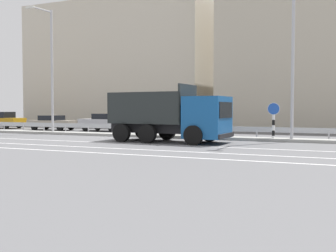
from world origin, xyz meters
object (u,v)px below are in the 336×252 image
(street_lamp_2, at_px, (293,36))
(parked_car_2, at_px, (53,122))
(street_lamp_1, at_px, (50,66))
(dump_truck, at_px, (183,120))
(median_road_sign, at_px, (273,121))
(parked_car_3, at_px, (105,122))
(parked_car_1, at_px, (1,120))

(street_lamp_2, distance_m, parked_car_2, 21.63)
(street_lamp_1, relative_size, street_lamp_2, 0.84)
(dump_truck, height_order, street_lamp_1, street_lamp_1)
(median_road_sign, height_order, street_lamp_2, street_lamp_2)
(dump_truck, bearing_deg, median_road_sign, 125.71)
(dump_truck, relative_size, parked_car_3, 1.62)
(dump_truck, height_order, street_lamp_2, street_lamp_2)
(median_road_sign, height_order, parked_car_2, median_road_sign)
(street_lamp_2, relative_size, parked_car_1, 2.24)
(median_road_sign, relative_size, street_lamp_1, 0.25)
(dump_truck, bearing_deg, parked_car_1, -106.53)
(street_lamp_1, relative_size, parked_car_3, 2.11)
(dump_truck, distance_m, street_lamp_1, 12.50)
(median_road_sign, bearing_deg, parked_car_2, 167.93)
(dump_truck, xyz_separation_m, median_road_sign, (4.52, 2.90, -0.11))
(median_road_sign, bearing_deg, parked_car_3, 162.45)
(parked_car_1, bearing_deg, street_lamp_1, -115.77)
(street_lamp_2, height_order, parked_car_1, street_lamp_2)
(parked_car_2, bearing_deg, parked_car_1, -96.65)
(dump_truck, xyz_separation_m, parked_car_1, (-21.55, 7.65, -0.51))
(median_road_sign, relative_size, parked_car_3, 0.52)
(parked_car_2, bearing_deg, parked_car_3, 92.73)
(street_lamp_1, distance_m, street_lamp_2, 17.16)
(dump_truck, xyz_separation_m, parked_car_3, (-9.84, 7.44, -0.54))
(dump_truck, distance_m, parked_car_1, 22.87)
(parked_car_2, relative_size, parked_car_3, 1.01)
(parked_car_3, bearing_deg, parked_car_2, 97.64)
(parked_car_2, bearing_deg, street_lamp_1, 36.73)
(median_road_sign, relative_size, parked_car_2, 0.51)
(median_road_sign, distance_m, parked_car_2, 19.89)
(dump_truck, distance_m, street_lamp_2, 7.71)
(median_road_sign, bearing_deg, street_lamp_2, -17.67)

